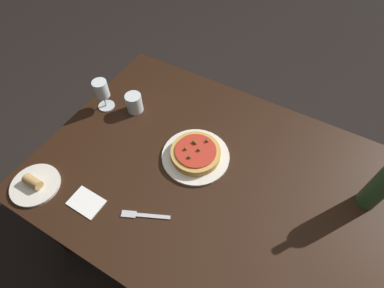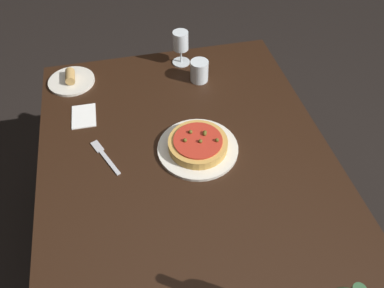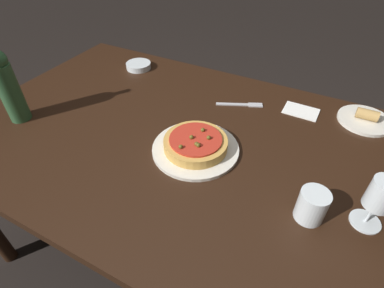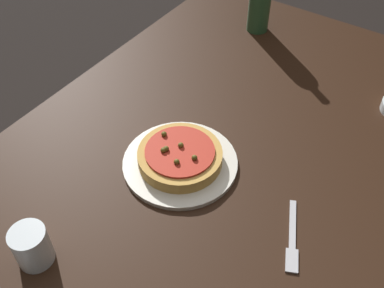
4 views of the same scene
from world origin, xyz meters
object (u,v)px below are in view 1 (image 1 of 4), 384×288
wine_glass (101,90)px  wine_bottle (384,183)px  dining_table (217,187)px  pizza (196,153)px  fork (142,215)px  water_cup (134,103)px  side_plate (35,184)px  dinner_plate (196,156)px

wine_glass → wine_bottle: wine_bottle is taller
dining_table → wine_glass: wine_glass is taller
wine_glass → wine_bottle: (-1.17, -0.10, 0.04)m
pizza → dining_table: bearing=161.1°
dining_table → fork: fork is taller
water_cup → side_plate: size_ratio=0.47×
dinner_plate → dining_table: bearing=161.1°
pizza → fork: bearing=82.4°
wine_glass → fork: bearing=141.9°
dinner_plate → side_plate: side_plate is taller
dinner_plate → wine_glass: bearing=-5.0°
wine_bottle → water_cup: (1.04, 0.05, -0.10)m
pizza → side_plate: bearing=41.9°
wine_glass → wine_bottle: 1.18m
side_plate → pizza: bearing=-138.1°
wine_bottle → fork: (0.70, 0.47, -0.14)m
wine_glass → pizza: bearing=175.0°
pizza → wine_bottle: bearing=-167.8°
wine_glass → water_cup: (-0.13, -0.05, -0.06)m
dining_table → wine_glass: size_ratio=9.77×
pizza → side_plate: pizza is taller
pizza → dinner_plate: bearing=129.7°
dinner_plate → side_plate: bearing=41.9°
pizza → side_plate: (0.48, 0.43, -0.02)m
wine_bottle → fork: bearing=33.6°
dining_table → wine_bottle: size_ratio=4.66×
water_cup → fork: 0.54m
wine_bottle → fork: wine_bottle is taller
dining_table → side_plate: bearing=32.3°
dinner_plate → water_cup: water_cup is taller
dinner_plate → wine_glass: wine_glass is taller
wine_bottle → dinner_plate: bearing=12.2°
dining_table → wine_bottle: wine_bottle is taller
fork → side_plate: side_plate is taller
dining_table → pizza: bearing=-18.9°
fork → wine_glass: bearing=-62.5°
dining_table → side_plate: 0.73m
side_plate → dinner_plate: bearing=-138.1°
wine_bottle → water_cup: size_ratio=3.51×
water_cup → wine_glass: bearing=20.5°
dining_table → dinner_plate: (0.13, -0.04, 0.08)m
wine_bottle → pizza: bearing=12.2°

